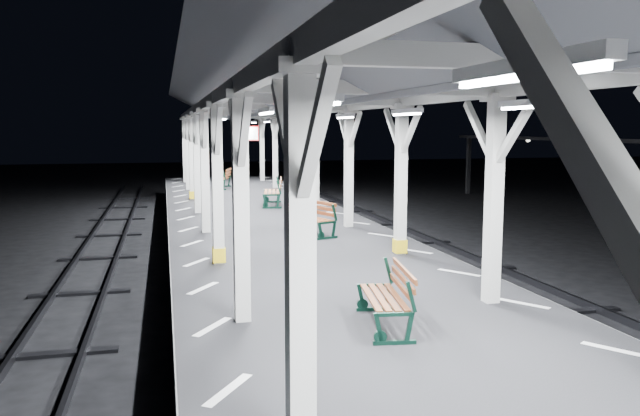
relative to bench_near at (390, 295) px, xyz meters
name	(u,v)px	position (x,y,z in m)	size (l,w,h in m)	color
ground	(337,332)	(0.00, 2.77, -1.45)	(120.00, 120.00, 0.00)	black
platform	(338,306)	(0.00, 2.77, -0.95)	(6.00, 50.00, 1.00)	black
hazard_stripes_left	(203,288)	(-2.45, 2.77, -0.45)	(1.00, 48.00, 0.01)	silver
hazard_stripes_right	(459,273)	(2.45, 2.77, -0.45)	(1.00, 48.00, 0.01)	silver
track_left	(50,352)	(-5.00, 2.77, -1.37)	(2.20, 60.00, 0.16)	#2D2D33
track_right	(571,310)	(5.00, 2.77, -1.37)	(2.20, 60.00, 0.16)	#2D2D33
canopy	(339,84)	(0.01, 2.75, 3.11)	(5.40, 49.00, 4.65)	beige
bench_near	(390,295)	(0.00, 0.00, 0.00)	(0.82, 1.64, 0.85)	black
bench_mid	(313,217)	(0.73, 7.73, 0.02)	(1.11, 1.73, 0.88)	black
bench_far	(275,191)	(0.82, 14.11, 0.08)	(0.99, 1.93, 1.00)	black
bench_extra	(224,178)	(-0.35, 21.04, 0.04)	(1.01, 1.79, 0.92)	black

